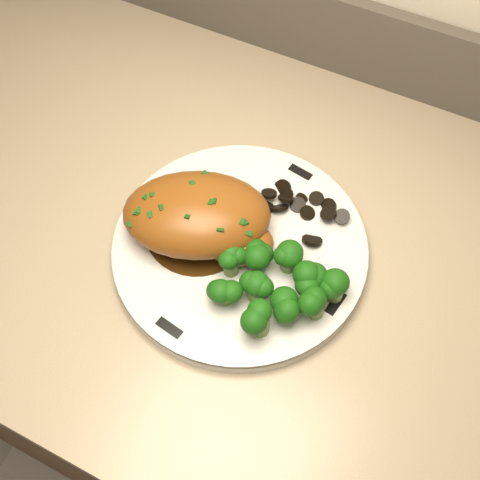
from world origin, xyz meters
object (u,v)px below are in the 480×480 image
at_px(counter, 180,322).
at_px(chicken_breast, 202,218).
at_px(broccoli_florets, 277,285).
at_px(plate, 240,249).

height_order(counter, chicken_breast, counter).
bearing_deg(broccoli_florets, counter, 160.91).
height_order(counter, plate, counter).
height_order(plate, broccoli_florets, broccoli_florets).
relative_size(chicken_breast, broccoli_florets, 1.43).
relative_size(counter, broccoli_florets, 13.46).
distance_m(counter, broccoli_florets, 0.51).
bearing_deg(counter, plate, -12.46).
xyz_separation_m(plate, chicken_breast, (-0.05, -0.01, 0.04)).
xyz_separation_m(chicken_breast, broccoli_florets, (0.11, -0.04, -0.01)).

